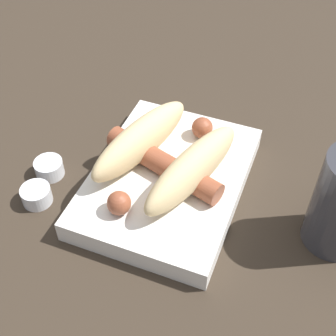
% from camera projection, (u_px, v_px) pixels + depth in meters
% --- Properties ---
extents(ground_plane, '(3.00, 3.00, 0.00)m').
position_uv_depth(ground_plane, '(168.00, 189.00, 0.64)').
color(ground_plane, '#33281E').
extents(food_tray, '(0.26, 0.19, 0.03)m').
position_uv_depth(food_tray, '(168.00, 181.00, 0.63)').
color(food_tray, silver).
rests_on(food_tray, ground_plane).
extents(bread_roll, '(0.21, 0.18, 0.06)m').
position_uv_depth(bread_roll, '(166.00, 154.00, 0.61)').
color(bread_roll, '#DBBC84').
rests_on(bread_roll, food_tray).
extents(sausage, '(0.20, 0.18, 0.03)m').
position_uv_depth(sausage, '(164.00, 163.00, 0.61)').
color(sausage, brown).
rests_on(sausage, food_tray).
extents(pickled_veggies, '(0.06, 0.03, 0.00)m').
position_uv_depth(pickled_veggies, '(152.00, 127.00, 0.68)').
color(pickled_veggies, '#F99E4C').
rests_on(pickled_veggies, food_tray).
extents(condiment_cup_near, '(0.04, 0.04, 0.02)m').
position_uv_depth(condiment_cup_near, '(49.00, 169.00, 0.66)').
color(condiment_cup_near, silver).
rests_on(condiment_cup_near, ground_plane).
extents(condiment_cup_far, '(0.04, 0.04, 0.02)m').
position_uv_depth(condiment_cup_far, '(37.00, 196.00, 0.62)').
color(condiment_cup_far, silver).
rests_on(condiment_cup_far, ground_plane).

